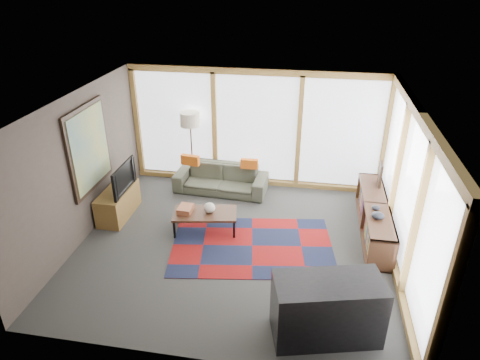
% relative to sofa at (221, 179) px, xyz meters
% --- Properties ---
extents(ground, '(5.50, 5.50, 0.00)m').
position_rel_sofa_xyz_m(ground, '(0.69, -1.95, -0.29)').
color(ground, '#2A2A28').
rests_on(ground, ground).
extents(room_envelope, '(5.52, 5.02, 2.62)m').
position_rel_sofa_xyz_m(room_envelope, '(1.18, -1.39, 1.25)').
color(room_envelope, '#3F342E').
rests_on(room_envelope, ground).
extents(rug, '(3.05, 2.21, 0.01)m').
position_rel_sofa_xyz_m(rug, '(0.98, -1.94, -0.28)').
color(rug, maroon).
rests_on(rug, ground).
extents(sofa, '(2.03, 0.89, 0.58)m').
position_rel_sofa_xyz_m(sofa, '(0.00, 0.00, 0.00)').
color(sofa, '#363A2C').
rests_on(sofa, ground).
extents(pillow_left, '(0.41, 0.18, 0.22)m').
position_rel_sofa_xyz_m(pillow_left, '(-0.67, -0.01, 0.40)').
color(pillow_left, '#C55714').
rests_on(pillow_left, sofa).
extents(pillow_right, '(0.37, 0.13, 0.20)m').
position_rel_sofa_xyz_m(pillow_right, '(0.61, 0.04, 0.39)').
color(pillow_right, '#C55714').
rests_on(pillow_right, sofa).
extents(floor_lamp, '(0.43, 0.43, 1.69)m').
position_rel_sofa_xyz_m(floor_lamp, '(-0.69, 0.22, 0.55)').
color(floor_lamp, black).
rests_on(floor_lamp, ground).
extents(coffee_table, '(1.24, 0.77, 0.39)m').
position_rel_sofa_xyz_m(coffee_table, '(0.04, -1.58, -0.10)').
color(coffee_table, '#322114').
rests_on(coffee_table, ground).
extents(book_stack, '(0.27, 0.33, 0.11)m').
position_rel_sofa_xyz_m(book_stack, '(-0.32, -1.61, 0.15)').
color(book_stack, brown).
rests_on(book_stack, coffee_table).
extents(vase, '(0.26, 0.26, 0.19)m').
position_rel_sofa_xyz_m(vase, '(0.12, -1.56, 0.19)').
color(vase, beige).
rests_on(vase, coffee_table).
extents(bookshelf, '(0.45, 2.45, 0.61)m').
position_rel_sofa_xyz_m(bookshelf, '(3.12, -1.08, 0.02)').
color(bookshelf, '#322114').
rests_on(bookshelf, ground).
extents(bowl_a, '(0.25, 0.25, 0.11)m').
position_rel_sofa_xyz_m(bowl_a, '(3.07, -1.62, 0.38)').
color(bowl_a, black).
rests_on(bowl_a, bookshelf).
extents(bowl_b, '(0.16, 0.16, 0.07)m').
position_rel_sofa_xyz_m(bowl_b, '(3.07, -1.32, 0.36)').
color(bowl_b, black).
rests_on(bowl_b, bookshelf).
extents(shelf_picture, '(0.06, 0.35, 0.45)m').
position_rel_sofa_xyz_m(shelf_picture, '(3.23, -0.34, 0.55)').
color(shelf_picture, black).
rests_on(shelf_picture, bookshelf).
extents(tv_console, '(0.47, 1.12, 0.56)m').
position_rel_sofa_xyz_m(tv_console, '(-1.78, -1.34, -0.01)').
color(tv_console, brown).
rests_on(tv_console, ground).
extents(television, '(0.13, 0.95, 0.55)m').
position_rel_sofa_xyz_m(television, '(-1.68, -1.33, 0.55)').
color(television, black).
rests_on(television, tv_console).
extents(bar_counter, '(1.52, 0.98, 0.89)m').
position_rel_sofa_xyz_m(bar_counter, '(2.23, -3.76, 0.16)').
color(bar_counter, black).
rests_on(bar_counter, ground).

